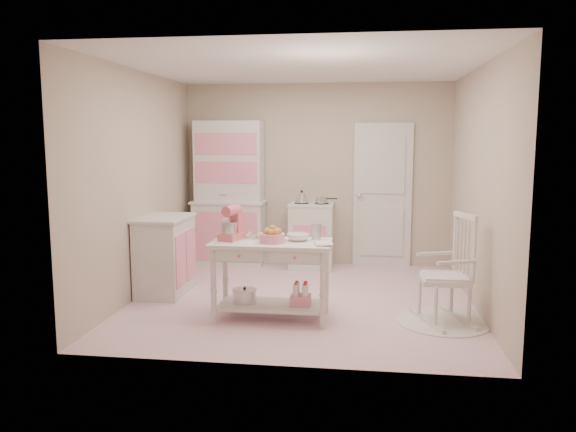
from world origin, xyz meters
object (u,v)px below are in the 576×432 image
object	(u,v)px
base_cabinet	(165,255)
rocking_chair	(445,269)
hutch	(229,193)
stove	(311,236)
bread_basket	(272,238)
stand_mixer	(231,224)
work_table	(271,280)

from	to	relation	value
base_cabinet	rocking_chair	xyz separation A→B (m)	(3.12, -0.66, 0.09)
hutch	stove	distance (m)	1.33
rocking_chair	bread_basket	size ratio (longest dim) A/B	4.40
stove	hutch	bearing A→B (deg)	177.61
base_cabinet	rocking_chair	distance (m)	3.19
stove	rocking_chair	distance (m)	2.70
base_cabinet	stand_mixer	size ratio (longest dim) A/B	2.71
hutch	bread_basket	bearing A→B (deg)	-67.07
hutch	work_table	world-z (taller)	hutch
hutch	stand_mixer	size ratio (longest dim) A/B	6.12
stand_mixer	bread_basket	size ratio (longest dim) A/B	1.36
stand_mixer	base_cabinet	bearing A→B (deg)	160.50
stove	work_table	bearing A→B (deg)	-94.83
stove	rocking_chair	bearing A→B (deg)	-55.46
stove	base_cabinet	world-z (taller)	same
rocking_chair	base_cabinet	bearing A→B (deg)	147.06
hutch	stand_mixer	distance (m)	2.42
stove	base_cabinet	xyz separation A→B (m)	(-1.59, -1.57, 0.00)
rocking_chair	stove	bearing A→B (deg)	103.49
stove	bread_basket	world-z (taller)	stove
base_cabinet	work_table	world-z (taller)	base_cabinet
base_cabinet	bread_basket	xyz separation A→B (m)	(1.41, -0.80, 0.39)
stove	bread_basket	distance (m)	2.41
base_cabinet	hutch	bearing A→B (deg)	76.43
bread_basket	stand_mixer	bearing A→B (deg)	170.96
work_table	stand_mixer	bearing A→B (deg)	177.27
stand_mixer	work_table	bearing A→B (deg)	14.77
work_table	bread_basket	distance (m)	0.45
rocking_chair	work_table	world-z (taller)	rocking_chair
base_cabinet	stand_mixer	distance (m)	1.32
stove	stand_mixer	world-z (taller)	stand_mixer
rocking_chair	work_table	distance (m)	1.74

